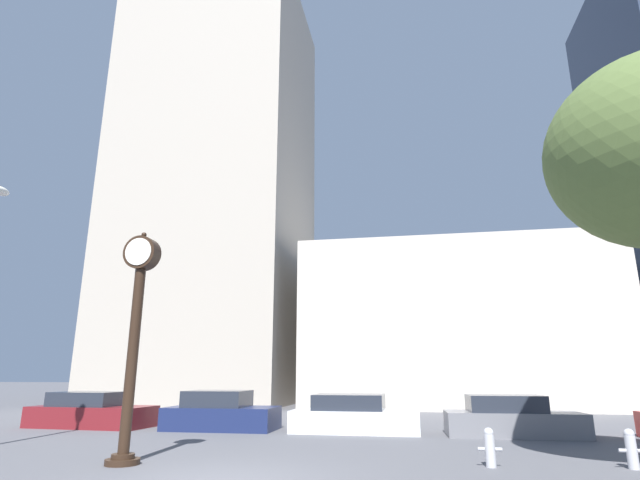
{
  "coord_description": "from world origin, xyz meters",
  "views": [
    {
      "loc": [
        3.51,
        -9.25,
        1.87
      ],
      "look_at": [
        -0.16,
        10.8,
        7.36
      ],
      "focal_mm": 28.0,
      "sensor_mm": 36.0,
      "label": 1
    }
  ],
  "objects_px": {
    "street_clock": "(135,325)",
    "fire_hydrant_far": "(631,448)",
    "car_white": "(354,416)",
    "car_grey": "(511,419)",
    "car_maroon": "(91,412)",
    "fire_hydrant_near": "(490,447)",
    "car_navy": "(221,413)"
  },
  "relations": [
    {
      "from": "car_navy",
      "to": "car_grey",
      "type": "bearing_deg",
      "value": -1.71
    },
    {
      "from": "street_clock",
      "to": "car_white",
      "type": "distance_m",
      "value": 8.5
    },
    {
      "from": "car_maroon",
      "to": "fire_hydrant_far",
      "type": "xyz_separation_m",
      "value": [
        16.04,
        -5.51,
        -0.12
      ]
    },
    {
      "from": "car_white",
      "to": "car_navy",
      "type": "bearing_deg",
      "value": -178.51
    },
    {
      "from": "fire_hydrant_near",
      "to": "fire_hydrant_far",
      "type": "xyz_separation_m",
      "value": [
        2.82,
        0.29,
        0.0
      ]
    },
    {
      "from": "car_navy",
      "to": "car_white",
      "type": "xyz_separation_m",
      "value": [
        4.67,
        0.08,
        -0.04
      ]
    },
    {
      "from": "street_clock",
      "to": "car_maroon",
      "type": "height_order",
      "value": "street_clock"
    },
    {
      "from": "car_navy",
      "to": "car_grey",
      "type": "height_order",
      "value": "car_navy"
    },
    {
      "from": "car_white",
      "to": "fire_hydrant_near",
      "type": "xyz_separation_m",
      "value": [
        3.53,
        -5.89,
        -0.11
      ]
    },
    {
      "from": "street_clock",
      "to": "car_navy",
      "type": "height_order",
      "value": "street_clock"
    },
    {
      "from": "street_clock",
      "to": "fire_hydrant_near",
      "type": "xyz_separation_m",
      "value": [
        7.71,
        1.09,
        -2.55
      ]
    },
    {
      "from": "car_maroon",
      "to": "fire_hydrant_near",
      "type": "bearing_deg",
      "value": -20.71
    },
    {
      "from": "car_maroon",
      "to": "fire_hydrant_near",
      "type": "height_order",
      "value": "car_maroon"
    },
    {
      "from": "car_maroon",
      "to": "fire_hydrant_near",
      "type": "relative_size",
      "value": 5.76
    },
    {
      "from": "car_maroon",
      "to": "fire_hydrant_far",
      "type": "height_order",
      "value": "car_maroon"
    },
    {
      "from": "street_clock",
      "to": "fire_hydrant_far",
      "type": "relative_size",
      "value": 6.59
    },
    {
      "from": "car_navy",
      "to": "car_white",
      "type": "relative_size",
      "value": 0.9
    },
    {
      "from": "car_grey",
      "to": "fire_hydrant_far",
      "type": "relative_size",
      "value": 5.34
    },
    {
      "from": "car_navy",
      "to": "fire_hydrant_far",
      "type": "distance_m",
      "value": 12.34
    },
    {
      "from": "fire_hydrant_near",
      "to": "car_navy",
      "type": "bearing_deg",
      "value": 144.67
    },
    {
      "from": "fire_hydrant_near",
      "to": "car_grey",
      "type": "bearing_deg",
      "value": 75.69
    },
    {
      "from": "car_white",
      "to": "car_grey",
      "type": "bearing_deg",
      "value": -2.18
    },
    {
      "from": "car_white",
      "to": "street_clock",
      "type": "bearing_deg",
      "value": -120.38
    },
    {
      "from": "car_white",
      "to": "car_grey",
      "type": "relative_size",
      "value": 1.01
    },
    {
      "from": "street_clock",
      "to": "car_white",
      "type": "xyz_separation_m",
      "value": [
        4.18,
        6.98,
        -2.44
      ]
    },
    {
      "from": "car_white",
      "to": "fire_hydrant_far",
      "type": "height_order",
      "value": "car_white"
    },
    {
      "from": "car_white",
      "to": "fire_hydrant_near",
      "type": "bearing_deg",
      "value": -58.54
    },
    {
      "from": "car_maroon",
      "to": "car_white",
      "type": "xyz_separation_m",
      "value": [
        9.68,
        0.1,
        -0.01
      ]
    },
    {
      "from": "fire_hydrant_far",
      "to": "car_grey",
      "type": "bearing_deg",
      "value": 104.38
    },
    {
      "from": "car_grey",
      "to": "fire_hydrant_far",
      "type": "height_order",
      "value": "car_grey"
    },
    {
      "from": "car_maroon",
      "to": "car_grey",
      "type": "distance_m",
      "value": 14.66
    },
    {
      "from": "car_navy",
      "to": "fire_hydrant_near",
      "type": "relative_size",
      "value": 4.92
    }
  ]
}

